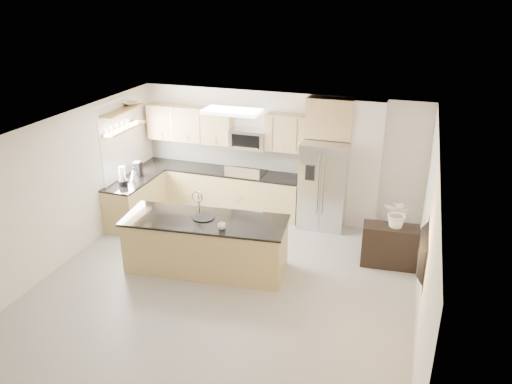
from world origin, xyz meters
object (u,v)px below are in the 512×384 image
(refrigerator, at_px, (324,184))
(blender, at_px, (123,178))
(microwave, at_px, (249,139))
(bowl, at_px, (130,103))
(credenza, at_px, (389,246))
(flower_vase, at_px, (399,206))
(island, at_px, (206,244))
(cup, at_px, (222,226))
(television, at_px, (419,251))
(range, at_px, (247,193))
(coffee_maker, at_px, (137,169))
(kettle, at_px, (134,175))
(platter, at_px, (204,217))

(refrigerator, xyz_separation_m, blender, (-3.73, -1.40, 0.20))
(microwave, xyz_separation_m, bowl, (-2.25, -0.78, 0.76))
(credenza, bearing_deg, flower_vase, -1.64)
(microwave, height_order, blender, microwave)
(island, bearing_deg, microwave, 85.84)
(cup, bearing_deg, television, -9.32)
(range, xyz_separation_m, bowl, (-2.25, -0.65, 1.91))
(credenza, height_order, coffee_maker, coffee_maker)
(range, distance_m, kettle, 2.39)
(range, distance_m, island, 2.38)
(credenza, xyz_separation_m, coffee_maker, (-5.18, 0.40, 0.68))
(refrigerator, distance_m, credenza, 1.94)
(credenza, height_order, bowl, bowl)
(platter, xyz_separation_m, bowl, (-2.30, 1.69, 1.42))
(kettle, bearing_deg, range, 29.10)
(refrigerator, height_order, television, refrigerator)
(flower_vase, bearing_deg, island, -159.99)
(island, distance_m, blender, 2.44)
(coffee_maker, height_order, bowl, bowl)
(range, relative_size, bowl, 2.93)
(range, xyz_separation_m, island, (0.09, -2.38, 0.01))
(television, bearing_deg, coffee_maker, 68.07)
(island, bearing_deg, cup, -37.38)
(island, height_order, coffee_maker, island)
(range, xyz_separation_m, coffee_maker, (-2.09, -0.86, 0.59))
(refrigerator, xyz_separation_m, bowl, (-3.91, -0.61, 1.49))
(island, relative_size, television, 2.65)
(cup, bearing_deg, range, 100.67)
(refrigerator, relative_size, coffee_maker, 5.92)
(range, bearing_deg, blender, -145.22)
(microwave, height_order, credenza, microwave)
(refrigerator, xyz_separation_m, flower_vase, (1.51, -1.21, 0.26))
(credenza, height_order, television, television)
(cup, distance_m, platter, 0.53)
(coffee_maker, xyz_separation_m, television, (5.61, -2.26, 0.29))
(microwave, xyz_separation_m, cup, (0.49, -2.75, -0.62))
(bowl, bearing_deg, credenza, -6.55)
(microwave, distance_m, bowl, 2.50)
(platter, xyz_separation_m, flower_vase, (3.12, 1.08, 0.18))
(range, relative_size, coffee_maker, 3.79)
(blender, distance_m, television, 5.84)
(television, bearing_deg, cup, 80.68)
(microwave, height_order, coffee_maker, microwave)
(blender, bearing_deg, bowl, 102.52)
(flower_vase, bearing_deg, bowl, 173.60)
(range, distance_m, refrigerator, 1.71)
(platter, relative_size, blender, 0.92)
(refrigerator, distance_m, cup, 2.83)
(flower_vase, bearing_deg, microwave, 156.39)
(range, bearing_deg, flower_vase, -21.70)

